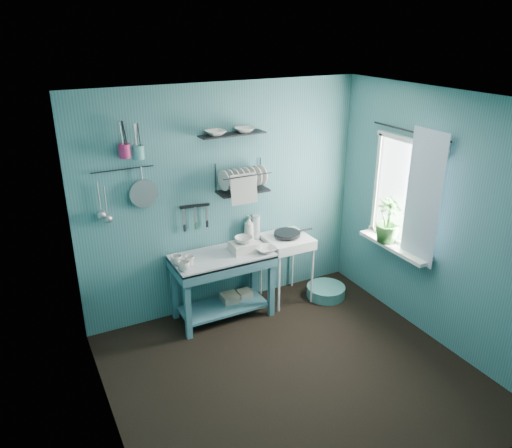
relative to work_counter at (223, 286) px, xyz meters
name	(u,v)px	position (x,y,z in m)	size (l,w,h in m)	color
floor	(293,375)	(0.17, -1.22, -0.38)	(3.20, 3.20, 0.00)	black
ceiling	(302,101)	(0.17, -1.22, 2.12)	(3.20, 3.20, 0.00)	silver
wall_back	(225,200)	(0.17, 0.28, 0.87)	(3.20, 3.20, 0.00)	#34676B
wall_front	(431,352)	(0.17, -2.72, 0.87)	(3.20, 3.20, 0.00)	#34676B
wall_left	(102,299)	(-1.43, -1.22, 0.87)	(3.00, 3.00, 0.00)	#34676B
wall_right	(438,221)	(1.77, -1.22, 0.87)	(3.00, 3.00, 0.00)	#34676B
work_counter	(223,286)	(0.00, 0.00, 0.00)	(1.07, 0.53, 0.76)	#366673
mug_left	(184,266)	(-0.48, -0.16, 0.43)	(0.12, 0.12, 0.10)	beige
mug_mid	(190,260)	(-0.38, -0.06, 0.42)	(0.10, 0.10, 0.09)	beige
mug_right	(177,260)	(-0.50, 0.00, 0.43)	(0.12, 0.12, 0.10)	beige
wash_tub	(244,247)	(0.25, -0.02, 0.43)	(0.28, 0.22, 0.10)	beige
tub_bowl	(244,240)	(0.25, -0.02, 0.51)	(0.20, 0.20, 0.06)	beige
soap_bottle	(249,228)	(0.42, 0.20, 0.53)	(0.12, 0.12, 0.30)	beige
water_bottle	(256,227)	(0.52, 0.22, 0.52)	(0.09, 0.09, 0.28)	#A7B4BA
counter_bowl	(266,250)	(0.45, -0.15, 0.40)	(0.22, 0.22, 0.05)	beige
hotplate_stand	(286,268)	(0.81, 0.02, 0.02)	(0.50, 0.50, 0.79)	white
frying_pan	(287,234)	(0.81, 0.02, 0.45)	(0.30, 0.30, 0.04)	black
knife_strip	(195,206)	(-0.19, 0.25, 0.88)	(0.32, 0.02, 0.03)	black
dish_rack	(243,178)	(0.33, 0.15, 1.14)	(0.55, 0.24, 0.32)	black
upper_shelf	(232,134)	(0.23, 0.18, 1.61)	(0.70, 0.18, 0.01)	black
shelf_bowl_left	(216,132)	(0.05, 0.18, 1.65)	(0.20, 0.20, 0.05)	beige
shelf_bowl_right	(244,124)	(0.37, 0.18, 1.70)	(0.20, 0.20, 0.05)	beige
utensil_cup_magenta	(125,151)	(-0.86, 0.20, 1.55)	(0.11, 0.11, 0.13)	#B22158
utensil_cup_teal	(138,152)	(-0.74, 0.20, 1.53)	(0.11, 0.11, 0.13)	teal
colander	(144,194)	(-0.72, 0.23, 1.10)	(0.28, 0.28, 0.03)	#9B9CA2
ladle_outer	(99,197)	(-1.14, 0.24, 1.13)	(0.01, 0.01, 0.30)	#9B9CA2
ladle_inner	(106,201)	(-1.09, 0.24, 1.08)	(0.01, 0.01, 0.30)	#9B9CA2
hook_rail	(123,169)	(-0.89, 0.25, 1.37)	(0.01, 0.01, 0.60)	black
window_glass	(406,193)	(1.75, -0.77, 1.02)	(1.10, 1.10, 0.00)	white
windowsill	(393,247)	(1.67, -0.77, 0.43)	(0.16, 0.95, 0.04)	white
curtain	(423,198)	(1.69, -1.07, 1.07)	(1.35, 1.35, 0.00)	white
curtain_rod	(410,131)	(1.71, -0.77, 1.67)	(0.02, 0.02, 1.05)	black
potted_plant	(388,221)	(1.66, -0.65, 0.70)	(0.27, 0.27, 0.49)	#35702D
storage_tin_large	(230,303)	(0.10, 0.05, -0.27)	(0.18, 0.18, 0.22)	gray
storage_tin_small	(245,298)	(0.30, 0.08, -0.28)	(0.15, 0.15, 0.20)	gray
floor_basin	(326,291)	(1.26, -0.16, -0.31)	(0.46, 0.46, 0.13)	teal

